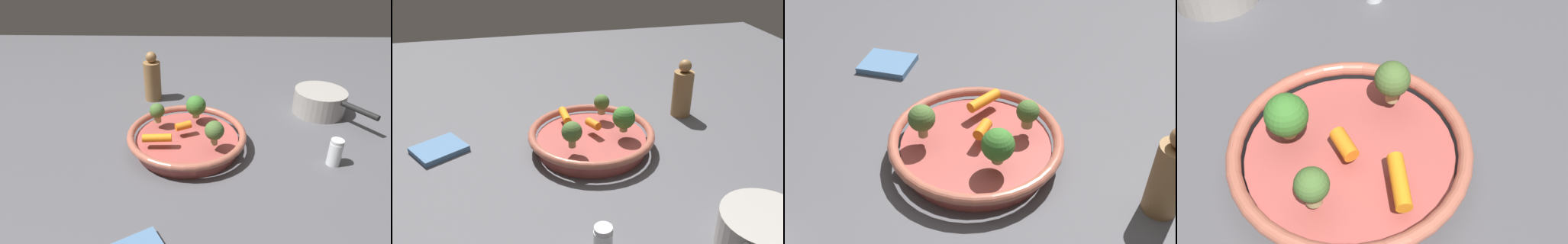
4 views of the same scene
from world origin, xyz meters
TOP-DOWN VIEW (x-y plane):
  - ground_plane at (0.00, 0.00)m, footprint 2.08×2.08m
  - serving_bowl at (0.00, 0.00)m, footprint 0.30×0.30m
  - baby_carrot_right at (0.05, -0.07)m, footprint 0.02×0.07m
  - baby_carrot_near_rim at (-0.01, -0.01)m, footprint 0.03×0.05m
  - broccoli_floret_mid at (-0.05, -0.08)m, footprint 0.04×0.04m
  - broccoli_floret_edge at (-0.07, 0.02)m, footprint 0.05×0.05m
  - broccoli_floret_large at (0.06, 0.07)m, footprint 0.05×0.05m
  - pepper_mill at (-0.29, -0.12)m, footprint 0.05×0.05m
  - dish_towel at (0.36, -0.06)m, footprint 0.15×0.14m

SIDE VIEW (x-z plane):
  - ground_plane at x=0.00m, z-range 0.00..0.00m
  - dish_towel at x=0.36m, z-range 0.00..0.01m
  - serving_bowl at x=0.00m, z-range 0.00..0.05m
  - baby_carrot_right at x=0.05m, z-range 0.05..0.07m
  - baby_carrot_near_rim at x=-0.01m, z-range 0.05..0.07m
  - pepper_mill at x=-0.29m, z-range -0.01..0.15m
  - broccoli_floret_mid at x=-0.05m, z-range 0.05..0.11m
  - broccoli_floret_edge at x=-0.07m, z-range 0.05..0.12m
  - broccoli_floret_large at x=0.06m, z-range 0.06..0.12m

